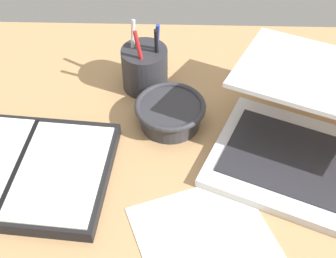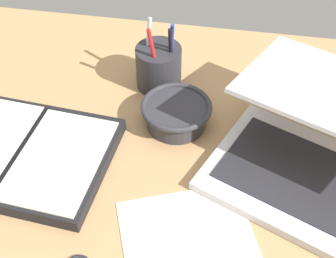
# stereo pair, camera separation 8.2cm
# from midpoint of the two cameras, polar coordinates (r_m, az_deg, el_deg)

# --- Properties ---
(desk_top) EXTENTS (1.40, 1.00, 0.02)m
(desk_top) POSITION_cam_midpoint_polar(r_m,az_deg,el_deg) (0.84, -0.06, -7.17)
(desk_top) COLOR tan
(desk_top) RESTS_ON ground
(laptop) EXTENTS (0.46, 0.45, 0.16)m
(laptop) POSITION_cam_midpoint_polar(r_m,az_deg,el_deg) (0.86, 15.77, -1.22)
(laptop) COLOR silver
(laptop) RESTS_ON desk_top
(bowl) EXTENTS (0.14, 0.14, 0.05)m
(bowl) POSITION_cam_midpoint_polar(r_m,az_deg,el_deg) (0.91, -2.32, 1.89)
(bowl) COLOR #2D2D33
(bowl) RESTS_ON desk_top
(pen_cup) EXTENTS (0.10, 0.10, 0.16)m
(pen_cup) POSITION_cam_midpoint_polar(r_m,az_deg,el_deg) (0.99, -5.23, 7.30)
(pen_cup) COLOR #28282D
(pen_cup) RESTS_ON desk_top
(planner) EXTENTS (0.34, 0.27, 0.03)m
(planner) POSITION_cam_midpoint_polar(r_m,az_deg,el_deg) (0.88, -20.17, -4.83)
(planner) COLOR black
(planner) RESTS_ON desk_top
(paper_sheet_front) EXTENTS (0.29, 0.32, 0.00)m
(paper_sheet_front) POSITION_cam_midpoint_polar(r_m,az_deg,el_deg) (0.75, 2.39, -15.41)
(paper_sheet_front) COLOR silver
(paper_sheet_front) RESTS_ON desk_top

